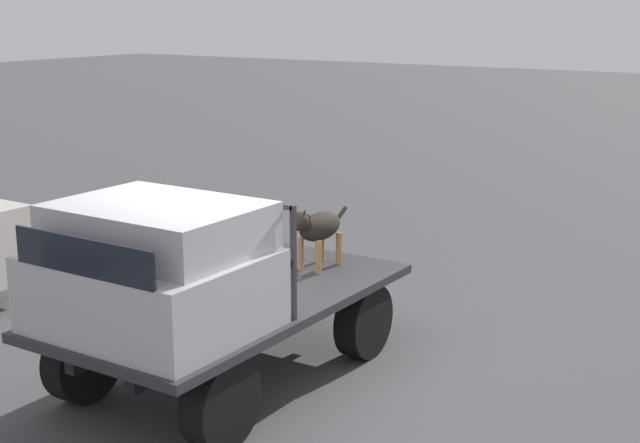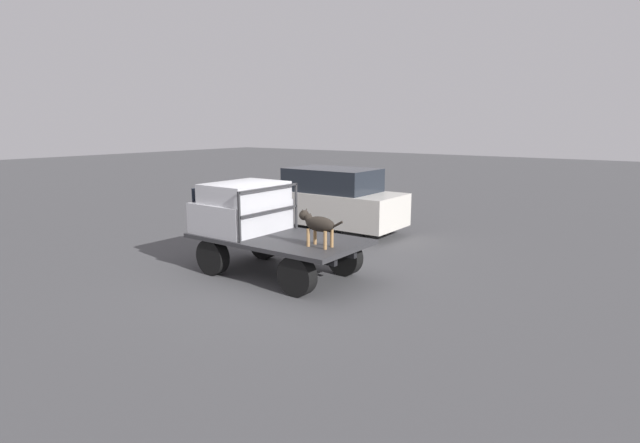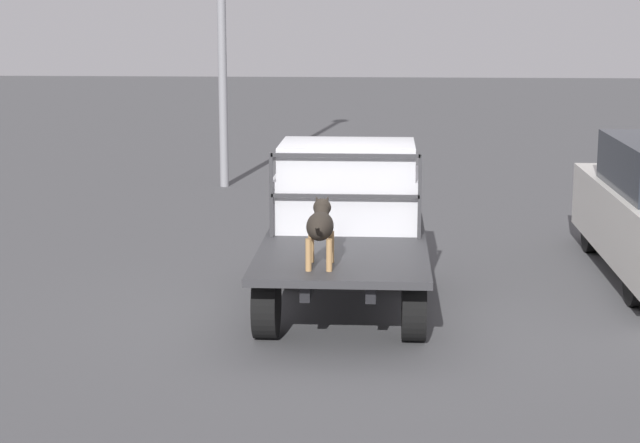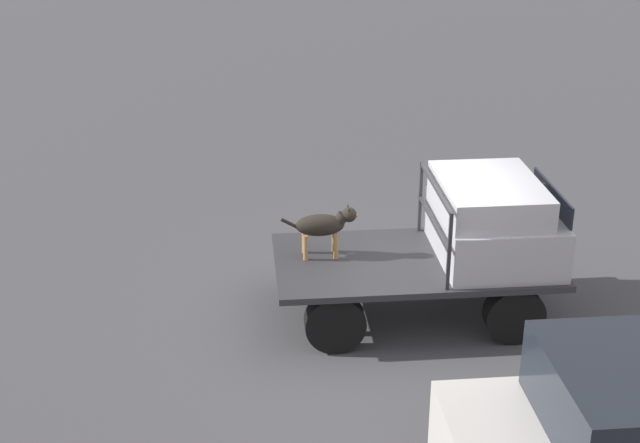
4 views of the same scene
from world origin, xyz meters
name	(u,v)px [view 2 (image 2 of 4)]	position (x,y,z in m)	size (l,w,h in m)	color
ground_plane	(279,274)	(0.00, 0.00, 0.00)	(80.00, 80.00, 0.00)	#474749
flatbed_truck	(278,247)	(0.00, 0.00, 0.55)	(3.44, 1.82, 0.77)	black
truck_cab	(243,208)	(0.95, 0.00, 1.24)	(1.39, 1.70, 0.99)	#B7B7BC
truck_headboard	(269,204)	(0.21, 0.00, 1.40)	(0.04, 1.70, 0.95)	#2D2D30
dog	(317,224)	(-1.09, 0.20, 1.19)	(0.97, 0.27, 0.67)	#9E7547
parked_sedan	(327,200)	(1.66, -4.01, 0.86)	(4.38, 1.71, 1.74)	black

